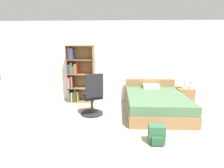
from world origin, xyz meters
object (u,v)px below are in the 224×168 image
Objects in this scene: water_bottle at (191,86)px; bookshelf at (77,75)px; bed at (155,103)px; table_lamp at (186,75)px; office_chair at (93,97)px; backpack_green at (157,135)px; nightstand at (185,96)px.

bookshelf is at bearing 177.01° from water_bottle.
table_lamp is (1.07, 0.78, 0.67)m from bed.
backpack_green is at bearing -43.78° from office_chair.
backpack_green is at bearing -50.55° from bookshelf.
nightstand is 0.69m from table_lamp.
bookshelf reaches higher than nightstand.
water_bottle is at bearing -40.43° from nightstand.
table_lamp is at bearing 36.20° from bed.
backpack_green is at bearing -119.53° from table_lamp.
nightstand is at bearing 139.57° from water_bottle.
bookshelf is 1.40m from office_chair.
office_chair is 2.26× the size of nightstand.
office_chair reaches higher than table_lamp.
backpack_green is at bearing -123.23° from water_bottle.
table_lamp is at bearing 147.17° from water_bottle.
bookshelf is at bearing 119.70° from office_chair.
table_lamp reaches higher than nightstand.
bed is 3.75× the size of table_lamp.
water_bottle is (1.22, 0.68, 0.35)m from bed.
nightstand is 0.39m from water_bottle.
water_bottle is 0.66× the size of backpack_green.
table_lamp reaches higher than bed.
bed is 1.80× the size of office_chair.
bookshelf is 1.60× the size of office_chair.
bookshelf is at bearing 178.57° from nightstand.
office_chair is 3.23× the size of backpack_green.
office_chair is 3.08m from water_bottle.
bed is at bearing -143.80° from table_lamp.
office_chair is 3.00m from table_lamp.
table_lamp is 1.55× the size of backpack_green.
nightstand is 1.43× the size of backpack_green.
office_chair is at bearing -170.04° from bed.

